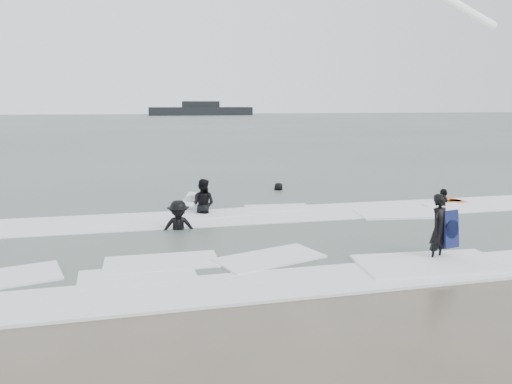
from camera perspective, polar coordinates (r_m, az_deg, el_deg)
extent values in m
plane|color=brown|center=(12.04, 5.32, -9.33)|extent=(320.00, 320.00, 0.00)
plane|color=#47544C|center=(90.93, -10.56, 7.59)|extent=(320.00, 320.00, 0.00)
imported|color=black|center=(13.73, 20.04, -7.43)|extent=(0.77, 0.66, 1.77)
imported|color=black|center=(18.12, -6.06, -2.64)|extent=(1.14, 1.06, 1.88)
imported|color=black|center=(15.93, -8.82, -4.51)|extent=(1.20, 0.70, 1.86)
imported|color=black|center=(21.33, 20.57, -1.28)|extent=(0.85, 1.12, 1.77)
imported|color=black|center=(22.84, 2.60, 0.09)|extent=(0.87, 0.89, 1.54)
cube|color=white|center=(11.50, 6.26, -10.13)|extent=(30.03, 2.32, 0.07)
cube|color=white|center=(17.60, -0.72, -2.82)|extent=(30.00, 2.60, 0.09)
cube|color=black|center=(152.80, -6.32, 9.17)|extent=(30.86, 5.51, 2.42)
cube|color=black|center=(152.77, -6.34, 9.95)|extent=(11.02, 3.31, 1.76)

